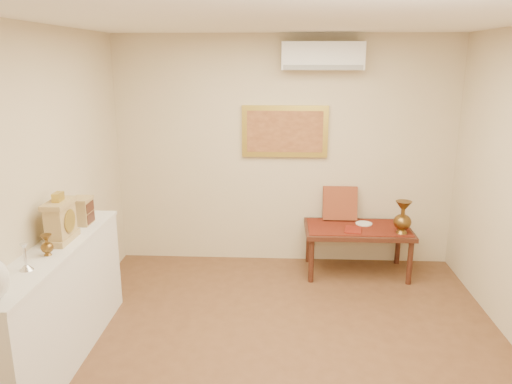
# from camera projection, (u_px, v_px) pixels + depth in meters

# --- Properties ---
(floor) EXTENTS (4.50, 4.50, 0.00)m
(floor) POSITION_uv_depth(u_px,v_px,m) (283.00, 365.00, 4.08)
(floor) COLOR brown
(floor) RESTS_ON ground
(ceiling) EXTENTS (4.50, 4.50, 0.00)m
(ceiling) POSITION_uv_depth(u_px,v_px,m) (289.00, 16.00, 3.38)
(ceiling) COLOR white
(ceiling) RESTS_ON ground
(wall_back) EXTENTS (4.00, 0.02, 2.70)m
(wall_back) POSITION_uv_depth(u_px,v_px,m) (285.00, 152.00, 5.90)
(wall_back) COLOR beige
(wall_back) RESTS_ON ground
(wall_left) EXTENTS (0.02, 4.50, 2.70)m
(wall_left) POSITION_uv_depth(u_px,v_px,m) (25.00, 203.00, 3.83)
(wall_left) COLOR beige
(wall_left) RESTS_ON ground
(candlestick) EXTENTS (0.09, 0.09, 0.20)m
(candlestick) POSITION_uv_depth(u_px,v_px,m) (25.00, 257.00, 3.49)
(candlestick) COLOR silver
(candlestick) RESTS_ON display_ledge
(brass_urn_small) EXTENTS (0.10, 0.10, 0.21)m
(brass_urn_small) POSITION_uv_depth(u_px,v_px,m) (47.00, 242.00, 3.75)
(brass_urn_small) COLOR brown
(brass_urn_small) RESTS_ON display_ledge
(table_cloth) EXTENTS (1.14, 0.59, 0.01)m
(table_cloth) POSITION_uv_depth(u_px,v_px,m) (358.00, 227.00, 5.70)
(table_cloth) COLOR #621D10
(table_cloth) RESTS_ON low_table
(brass_urn_tall) EXTENTS (0.20, 0.20, 0.44)m
(brass_urn_tall) POSITION_uv_depth(u_px,v_px,m) (403.00, 214.00, 5.45)
(brass_urn_tall) COLOR brown
(brass_urn_tall) RESTS_ON table_cloth
(plate) EXTENTS (0.19, 0.19, 0.01)m
(plate) POSITION_uv_depth(u_px,v_px,m) (364.00, 224.00, 5.80)
(plate) COLOR white
(plate) RESTS_ON table_cloth
(menu) EXTENTS (0.22, 0.28, 0.01)m
(menu) POSITION_uv_depth(u_px,v_px,m) (353.00, 230.00, 5.59)
(menu) COLOR maroon
(menu) RESTS_ON table_cloth
(cushion) EXTENTS (0.40, 0.18, 0.41)m
(cushion) POSITION_uv_depth(u_px,v_px,m) (340.00, 203.00, 5.93)
(cushion) COLOR maroon
(cushion) RESTS_ON table_cloth
(display_ledge) EXTENTS (0.37, 2.02, 0.98)m
(display_ledge) POSITION_uv_depth(u_px,v_px,m) (59.00, 305.00, 4.04)
(display_ledge) COLOR silver
(display_ledge) RESTS_ON floor
(mantel_clock) EXTENTS (0.17, 0.36, 0.41)m
(mantel_clock) POSITION_uv_depth(u_px,v_px,m) (61.00, 221.00, 4.03)
(mantel_clock) COLOR tan
(mantel_clock) RESTS_ON display_ledge
(wooden_chest) EXTENTS (0.16, 0.21, 0.24)m
(wooden_chest) POSITION_uv_depth(u_px,v_px,m) (82.00, 211.00, 4.47)
(wooden_chest) COLOR tan
(wooden_chest) RESTS_ON display_ledge
(low_table) EXTENTS (1.20, 0.70, 0.55)m
(low_table) POSITION_uv_depth(u_px,v_px,m) (358.00, 233.00, 5.72)
(low_table) COLOR #441F14
(low_table) RESTS_ON floor
(painting) EXTENTS (1.00, 0.06, 0.60)m
(painting) POSITION_uv_depth(u_px,v_px,m) (285.00, 131.00, 5.81)
(painting) COLOR gold
(painting) RESTS_ON wall_back
(ac_unit) EXTENTS (0.90, 0.25, 0.30)m
(ac_unit) POSITION_uv_depth(u_px,v_px,m) (323.00, 56.00, 5.46)
(ac_unit) COLOR silver
(ac_unit) RESTS_ON wall_back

